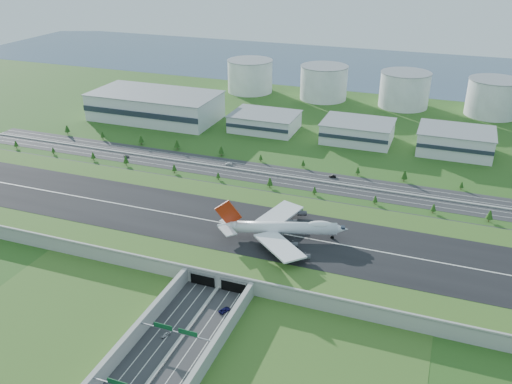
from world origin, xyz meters
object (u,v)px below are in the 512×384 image
(car_5, at_px, (332,176))
(fuel_tank_a, at_px, (250,76))
(car_7, at_px, (228,164))
(car_2, at_px, (225,310))
(car_4, at_px, (126,156))
(boeing_747, at_px, (282,228))
(car_0, at_px, (165,335))

(car_5, bearing_deg, fuel_tank_a, -155.94)
(car_7, bearing_deg, car_5, 82.35)
(car_2, xyz_separation_m, car_4, (-152.54, 154.16, -0.04))
(boeing_747, xyz_separation_m, car_2, (-8.52, -62.75, -13.53))
(boeing_747, height_order, car_7, boeing_747)
(car_2, distance_m, car_4, 216.88)
(car_2, bearing_deg, fuel_tank_a, -45.95)
(car_5, bearing_deg, car_0, -19.68)
(boeing_747, height_order, car_2, boeing_747)
(boeing_747, distance_m, car_4, 185.69)
(car_0, bearing_deg, car_5, 100.64)
(boeing_747, distance_m, car_0, 92.77)
(fuel_tank_a, relative_size, car_2, 8.18)
(boeing_747, distance_m, car_7, 131.53)
(car_4, bearing_deg, car_7, -78.43)
(car_2, distance_m, car_7, 181.69)
(boeing_747, xyz_separation_m, car_7, (-77.74, 105.23, -13.53))
(car_5, xyz_separation_m, car_7, (-81.69, -4.15, -0.01))
(fuel_tank_a, xyz_separation_m, car_2, (130.55, -376.49, -16.53))
(car_0, bearing_deg, car_4, 146.30)
(car_7, bearing_deg, car_2, 11.84)
(car_0, distance_m, car_2, 30.86)
(fuel_tank_a, distance_m, car_7, 217.96)
(car_2, relative_size, car_5, 1.18)
(car_0, bearing_deg, car_7, 124.28)
(boeing_747, relative_size, car_0, 15.92)
(boeing_747, relative_size, car_5, 13.91)
(car_2, distance_m, car_5, 172.58)
(car_4, height_order, car_7, car_7)
(car_2, relative_size, car_4, 1.29)
(car_2, bearing_deg, car_4, -20.38)
(fuel_tank_a, height_order, car_4, fuel_tank_a)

